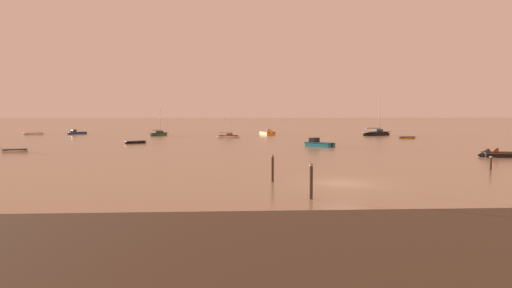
% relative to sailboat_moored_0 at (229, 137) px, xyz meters
% --- Properties ---
extents(ground_plane, '(800.00, 800.00, 0.00)m').
position_rel_sailboat_moored_0_xyz_m(ground_plane, '(7.89, -55.55, -0.22)').
color(ground_plane, tan).
extents(sailboat_moored_0, '(4.64, 2.31, 4.99)m').
position_rel_sailboat_moored_0_xyz_m(sailboat_moored_0, '(0.00, 0.00, 0.00)').
color(sailboat_moored_0, white).
rests_on(sailboat_moored_0, ground).
extents(rowboat_moored_1, '(3.30, 1.26, 0.51)m').
position_rel_sailboat_moored_0_xyz_m(rowboat_moored_1, '(32.56, -4.54, -0.08)').
color(rowboat_moored_1, orange).
rests_on(rowboat_moored_1, ground).
extents(motorboat_moored_1, '(4.50, 2.21, 1.48)m').
position_rel_sailboat_moored_0_xyz_m(motorboat_moored_1, '(28.42, -38.88, -0.01)').
color(motorboat_moored_1, black).
rests_on(motorboat_moored_1, ground).
extents(rowboat_moored_2, '(3.13, 2.01, 0.47)m').
position_rel_sailboat_moored_0_xyz_m(rowboat_moored_2, '(-25.45, -29.49, -0.09)').
color(rowboat_moored_2, white).
rests_on(rowboat_moored_2, ground).
extents(motorboat_moored_3, '(4.40, 4.56, 1.79)m').
position_rel_sailboat_moored_0_xyz_m(motorboat_moored_3, '(12.28, -22.75, 0.05)').
color(motorboat_moored_3, '#197084').
rests_on(motorboat_moored_3, ground).
extents(rowboat_moored_3, '(4.10, 4.31, 0.70)m').
position_rel_sailboat_moored_0_xyz_m(rowboat_moored_3, '(-42.04, 14.19, -0.03)').
color(rowboat_moored_3, white).
rests_on(rowboat_moored_3, ground).
extents(motorboat_moored_5, '(4.10, 3.66, 1.56)m').
position_rel_sailboat_moored_0_xyz_m(motorboat_moored_5, '(-33.75, 15.53, 0.02)').
color(motorboat_moored_5, navy).
rests_on(motorboat_moored_5, ground).
extents(sailboat_moored_2, '(4.02, 5.64, 6.13)m').
position_rel_sailboat_moored_0_xyz_m(sailboat_moored_2, '(-14.37, 8.45, 0.05)').
color(sailboat_moored_2, '#23602D').
rests_on(sailboat_moored_2, ground).
extents(motorboat_moored_6, '(3.32, 5.66, 1.84)m').
position_rel_sailboat_moored_0_xyz_m(motorboat_moored_6, '(8.47, 10.57, 0.04)').
color(motorboat_moored_6, orange).
rests_on(motorboat_moored_6, ground).
extents(rowboat_moored_4, '(3.55, 2.90, 0.55)m').
position_rel_sailboat_moored_0_xyz_m(rowboat_moored_4, '(-14.15, -15.21, -0.07)').
color(rowboat_moored_4, black).
rests_on(rowboat_moored_4, ground).
extents(sailboat_moored_3, '(7.45, 5.05, 8.05)m').
position_rel_sailboat_moored_0_xyz_m(sailboat_moored_3, '(30.56, 6.52, 0.13)').
color(sailboat_moored_3, black).
rests_on(sailboat_moored_3, ground).
extents(mooring_post_near, '(0.22, 0.22, 2.12)m').
position_rel_sailboat_moored_0_xyz_m(mooring_post_near, '(4.83, -60.84, 0.68)').
color(mooring_post_near, '#3F3323').
rests_on(mooring_post_near, ground).
extents(mooring_post_left, '(0.22, 0.22, 2.02)m').
position_rel_sailboat_moored_0_xyz_m(mooring_post_left, '(3.32, -54.54, 0.64)').
color(mooring_post_left, '#3F3323').
rests_on(mooring_post_left, ground).
extents(mooring_post_right, '(0.22, 0.22, 1.26)m').
position_rel_sailboat_moored_0_xyz_m(mooring_post_right, '(21.72, -49.31, 0.34)').
color(mooring_post_right, '#3F3323').
rests_on(mooring_post_right, ground).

